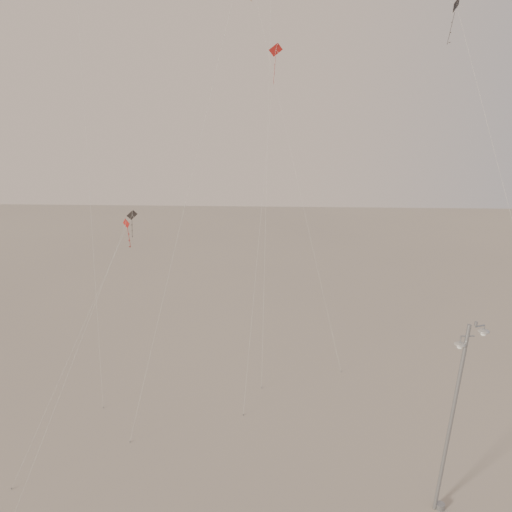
{
  "coord_description": "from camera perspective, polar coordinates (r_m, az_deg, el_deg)",
  "views": [
    {
      "loc": [
        0.01,
        -21.45,
        19.06
      ],
      "look_at": [
        -1.24,
        5.0,
        11.31
      ],
      "focal_mm": 35.0,
      "sensor_mm": 36.0,
      "label": 1
    }
  ],
  "objects": [
    {
      "name": "kite_3",
      "position": [
        27.25,
        -17.38,
        -4.08
      ],
      "size": [
        4.47,
        8.6,
        13.5
      ],
      "rotation": [
        0.0,
        0.0,
        -0.34
      ],
      "color": "maroon",
      "rests_on": "ground"
    },
    {
      "name": "kite_5",
      "position": [
        41.42,
        1.52,
        21.61
      ],
      "size": [
        7.62,
        9.64,
        29.95
      ],
      "rotation": [
        0.0,
        0.0,
        -0.79
      ],
      "color": "#994F19",
      "rests_on": "ground"
    },
    {
      "name": "ground",
      "position": [
        28.69,
        2.21,
        -25.33
      ],
      "size": [
        160.0,
        160.0,
        0.0
      ],
      "primitive_type": "plane",
      "color": "#9E9383",
      "rests_on": "ground"
    },
    {
      "name": "kite_4",
      "position": [
        29.47,
        24.48,
        14.96
      ],
      "size": [
        7.13,
        7.31,
        24.77
      ],
      "rotation": [
        0.0,
        0.0,
        1.33
      ],
      "color": "#2C2725",
      "rests_on": "ground"
    },
    {
      "name": "street_lamp",
      "position": [
        26.17,
        21.69,
        -16.48
      ],
      "size": [
        1.63,
        0.75,
        10.11
      ],
      "color": "#95989E",
      "rests_on": "ground"
    },
    {
      "name": "kite_1",
      "position": [
        28.88,
        -4.04,
        22.16
      ],
      "size": [
        7.9,
        5.22,
        31.19
      ],
      "rotation": [
        0.0,
        0.0,
        -0.88
      ],
      "color": "#2C2725",
      "rests_on": "ground"
    },
    {
      "name": "kite_6",
      "position": [
        31.24,
        -16.51,
        -1.52
      ],
      "size": [
        5.01,
        9.34,
        13.14
      ],
      "rotation": [
        0.0,
        0.0,
        0.68
      ],
      "color": "#2C2725",
      "rests_on": "ground"
    },
    {
      "name": "kite_7",
      "position": [
        36.64,
        1.66,
        16.33
      ],
      "size": [
        2.3,
        10.57,
        23.68
      ],
      "rotation": [
        0.0,
        0.0,
        0.59
      ],
      "color": "maroon",
      "rests_on": "ground"
    }
  ]
}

